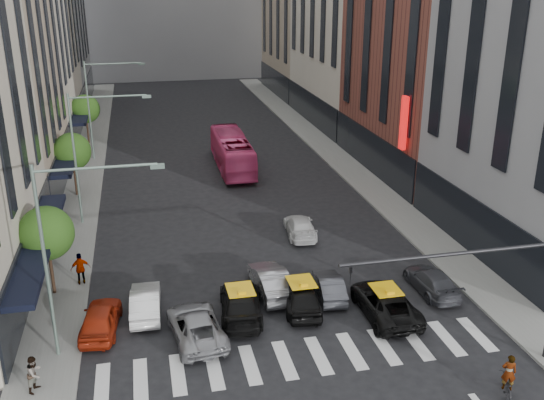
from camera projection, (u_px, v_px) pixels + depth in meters
ground at (315, 377)px, 26.20m from camera, size 160.00×160.00×0.00m
sidewalk_left at (85, 179)px, 51.25m from camera, size 3.00×96.00×0.15m
sidewalk_right at (343, 162)px, 55.96m from camera, size 3.00×96.00×0.15m
building_right_b at (424, 18)px, 49.83m from camera, size 8.00×18.00×26.00m
tree_near at (46, 233)px, 31.66m from camera, size 2.88×2.88×4.95m
tree_mid at (72, 152)px, 46.29m from camera, size 2.88×2.88×4.95m
tree_far at (85, 109)px, 60.92m from camera, size 2.88×2.88×4.95m
streetlamp_near at (65, 236)px, 25.74m from camera, size 5.38×0.25×9.00m
streetlamp_mid at (88, 141)px, 40.37m from camera, size 5.38×0.25×9.00m
streetlamp_far at (99, 97)px, 55.00m from camera, size 5.38×0.25×9.00m
traffic_signal at (501, 277)px, 25.30m from camera, size 10.10×0.20×6.00m
liberty_sign at (404, 123)px, 44.97m from camera, size 0.30×0.70×4.00m
car_red at (100, 318)px, 29.33m from camera, size 2.16×4.35×1.42m
car_white_front at (145, 302)px, 30.87m from camera, size 1.63×4.26×1.39m
car_silver at (196, 326)px, 28.79m from camera, size 2.83×5.15×1.37m
taxi_left at (241, 303)px, 30.69m from camera, size 2.67×5.30×1.48m
taxi_center at (301, 295)px, 31.35m from camera, size 2.35×4.68×1.53m
car_grey_mid at (329, 286)px, 32.57m from camera, size 1.74×3.90×1.24m
taxi_right at (385, 302)px, 30.75m from camera, size 2.49×5.27×1.46m
car_grey_curb at (432, 281)px, 33.07m from camera, size 1.80×4.41×1.28m
car_row2_left at (270, 281)px, 32.84m from camera, size 1.87×4.71×1.53m
car_row2_right at (300, 226)px, 40.23m from camera, size 2.27×4.60×1.29m
bus at (232, 152)px, 53.85m from camera, size 2.77×11.23×3.12m
motorcycle at (507, 385)px, 25.01m from camera, size 1.12×1.70×0.84m
rider at (511, 360)px, 24.58m from camera, size 0.70×0.59×1.63m
pedestrian_near at (35, 374)px, 24.89m from camera, size 0.87×0.96×1.61m
pedestrian_far at (81, 269)px, 33.53m from camera, size 1.14×0.65×1.84m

